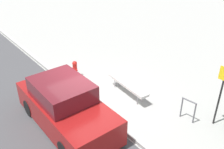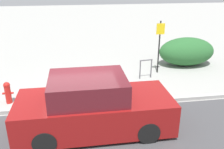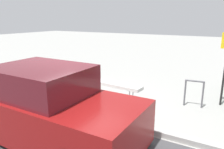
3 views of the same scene
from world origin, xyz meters
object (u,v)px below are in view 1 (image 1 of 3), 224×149
Objects in this scene: bike_rack at (188,108)px; parked_car_near at (65,106)px; bench at (128,85)px; sign_post at (221,90)px; fire_hydrant at (75,68)px.

bike_rack is 4.22m from parked_car_near.
parked_car_near reaches higher than bench.
parked_car_near is (-3.19, -3.97, -0.68)m from sign_post.
parked_car_near is (0.04, -2.86, 0.24)m from bench.
bike_rack is 1.08× the size of fire_hydrant.
bike_rack is at bearing 16.94° from bench.
fire_hydrant reaches higher than bench.
bench is 0.52× the size of parked_car_near.
bike_rack is 0.20× the size of parked_car_near.
bike_rack is at bearing 15.18° from fire_hydrant.
bench is 3.54m from sign_post.
bench is 2.88× the size of fire_hydrant.
fire_hydrant is at bearing -157.92° from bench.
bike_rack is (2.52, 0.56, 0.03)m from bench.
sign_post is at bearing 18.36° from fire_hydrant.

